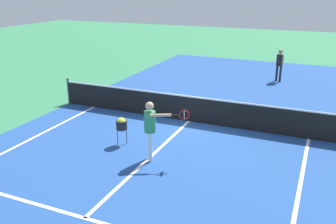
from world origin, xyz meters
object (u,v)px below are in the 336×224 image
Objects in this scene: net at (189,108)px; player_near at (151,124)px; ball_hopper at (122,124)px; player_far at (280,62)px.

player_near reaches higher than net.
ball_hopper is (-1.20, -2.73, 0.18)m from net.
net reaches higher than ball_hopper.
player_near reaches higher than player_far.
player_far is (2.06, 10.57, -0.07)m from player_near.
ball_hopper is (-1.30, 0.60, -0.40)m from player_near.
player_near is (0.10, -3.33, 0.58)m from net.
player_near is at bearing -24.64° from ball_hopper.
net is 6.23× the size of player_near.
player_far is 1.88× the size of ball_hopper.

